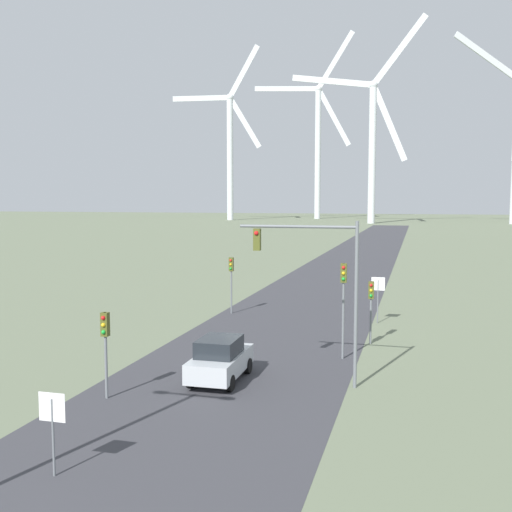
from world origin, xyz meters
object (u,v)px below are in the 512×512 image
at_px(stop_sign_near, 53,418).
at_px(stop_sign_far, 378,291).
at_px(wind_turbine_far_left, 230,144).
at_px(wind_turbine_center, 373,135).
at_px(car_approaching, 220,359).
at_px(traffic_light_post_near_right, 343,290).
at_px(traffic_light_post_mid_right, 371,298).
at_px(traffic_light_mast_overhead, 316,269).
at_px(wind_turbine_left, 318,138).
at_px(traffic_light_post_near_left, 105,336).
at_px(traffic_light_post_mid_left, 231,272).

height_order(stop_sign_near, stop_sign_far, stop_sign_far).
xyz_separation_m(wind_turbine_far_left, wind_turbine_center, (50.76, -16.93, 0.04)).
xyz_separation_m(stop_sign_near, car_approaching, (1.62, 9.39, -0.72)).
height_order(traffic_light_post_near_right, traffic_light_post_mid_right, traffic_light_post_near_right).
relative_size(stop_sign_near, traffic_light_mast_overhead, 0.35).
distance_m(traffic_light_mast_overhead, wind_turbine_left, 206.77).
relative_size(traffic_light_post_near_left, wind_turbine_left, 0.05).
bearing_deg(traffic_light_mast_overhead, traffic_light_post_mid_left, 120.16).
xyz_separation_m(stop_sign_near, wind_turbine_center, (-4.75, 173.06, 25.24)).
height_order(stop_sign_near, traffic_light_post_mid_right, traffic_light_post_mid_right).
xyz_separation_m(traffic_light_post_near_left, traffic_light_mast_overhead, (7.37, 3.78, 2.32)).
bearing_deg(traffic_light_post_mid_right, traffic_light_post_near_left, -128.44).
height_order(traffic_light_post_mid_left, wind_turbine_left, wind_turbine_left).
xyz_separation_m(traffic_light_post_near_left, wind_turbine_center, (-2.92, 166.93, 24.44)).
distance_m(stop_sign_near, wind_turbine_center, 174.95).
bearing_deg(traffic_light_post_near_left, wind_turbine_center, 91.00).
height_order(stop_sign_far, wind_turbine_far_left, wind_turbine_far_left).
height_order(stop_sign_near, wind_turbine_far_left, wind_turbine_far_left).
distance_m(wind_turbine_left, wind_turbine_center, 45.74).
relative_size(stop_sign_far, traffic_light_mast_overhead, 0.42).
bearing_deg(wind_turbine_left, stop_sign_near, -82.51).
relative_size(stop_sign_near, traffic_light_post_near_left, 0.71).
xyz_separation_m(traffic_light_post_mid_right, traffic_light_mast_overhead, (-1.62, -7.55, 2.34)).
bearing_deg(stop_sign_near, car_approaching, 80.23).
height_order(traffic_light_post_mid_right, car_approaching, traffic_light_post_mid_right).
relative_size(stop_sign_near, wind_turbine_center, 0.04).
bearing_deg(traffic_light_post_mid_left, traffic_light_post_mid_right, -32.43).
relative_size(traffic_light_mast_overhead, wind_turbine_center, 0.11).
bearing_deg(traffic_light_post_mid_left, wind_turbine_left, 97.71).
bearing_deg(wind_turbine_left, wind_turbine_far_left, -140.99).
height_order(stop_sign_near, wind_turbine_left, wind_turbine_left).
relative_size(traffic_light_post_near_left, car_approaching, 0.80).
xyz_separation_m(stop_sign_far, wind_turbine_far_left, (-62.67, 167.09, 24.86)).
relative_size(stop_sign_near, traffic_light_post_near_right, 0.52).
height_order(traffic_light_post_mid_left, traffic_light_post_mid_right, traffic_light_post_mid_left).
bearing_deg(traffic_light_post_mid_left, stop_sign_far, -3.61).
xyz_separation_m(stop_sign_near, traffic_light_post_near_right, (6.12, 14.12, 1.68)).
relative_size(stop_sign_near, traffic_light_post_mid_right, 0.71).
xyz_separation_m(stop_sign_near, traffic_light_mast_overhead, (5.53, 9.90, 3.12)).
bearing_deg(car_approaching, wind_turbine_left, 98.28).
relative_size(car_approaching, wind_turbine_left, 0.06).
distance_m(traffic_light_post_near_left, traffic_light_mast_overhead, 8.60).
distance_m(stop_sign_near, traffic_light_post_mid_right, 18.87).
bearing_deg(wind_turbine_center, stop_sign_near, -88.43).
bearing_deg(car_approaching, wind_turbine_center, 92.23).
distance_m(traffic_light_post_near_right, car_approaching, 6.97).
xyz_separation_m(stop_sign_far, traffic_light_post_mid_left, (-9.53, 0.60, 0.76)).
xyz_separation_m(traffic_light_post_near_right, traffic_light_mast_overhead, (-0.59, -4.22, 1.44)).
bearing_deg(wind_turbine_far_left, traffic_light_post_mid_right, -70.04).
xyz_separation_m(traffic_light_post_near_right, wind_turbine_center, (-10.87, 158.93, 23.56)).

